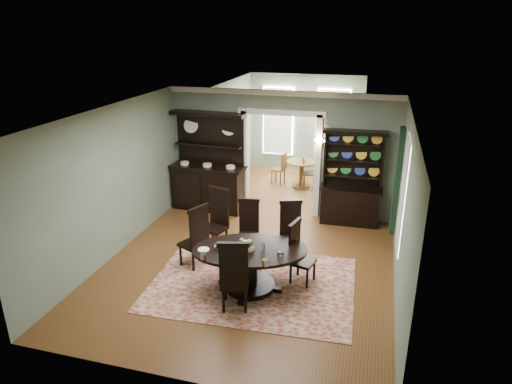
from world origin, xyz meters
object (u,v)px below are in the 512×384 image
(dining_table, at_px, (250,261))
(parlor_table, at_px, (301,170))
(sideboard, at_px, (209,176))
(welsh_dresser, at_px, (351,190))

(dining_table, xyz_separation_m, parlor_table, (-0.06, 5.46, -0.04))
(sideboard, bearing_deg, dining_table, -55.92)
(dining_table, height_order, sideboard, sideboard)
(welsh_dresser, bearing_deg, parlor_table, 125.21)
(dining_table, height_order, parlor_table, dining_table)
(dining_table, bearing_deg, sideboard, 105.90)
(sideboard, relative_size, welsh_dresser, 1.11)
(sideboard, xyz_separation_m, welsh_dresser, (3.49, 0.05, -0.05))
(parlor_table, bearing_deg, dining_table, -89.33)
(dining_table, distance_m, welsh_dresser, 3.69)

